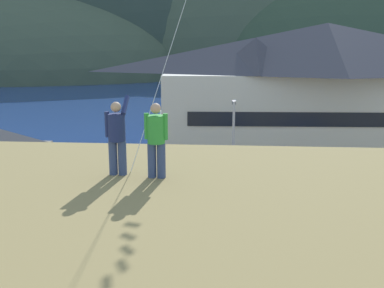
# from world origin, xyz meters

# --- Properties ---
(ground_plane) EXTENTS (600.00, 600.00, 0.00)m
(ground_plane) POSITION_xyz_m (0.00, 0.00, 0.00)
(ground_plane) COLOR #66604C
(parking_lot_pad) EXTENTS (40.00, 20.00, 0.10)m
(parking_lot_pad) POSITION_xyz_m (0.00, 5.00, 0.05)
(parking_lot_pad) COLOR slate
(parking_lot_pad) RESTS_ON ground
(bay_water) EXTENTS (360.00, 84.00, 0.03)m
(bay_water) POSITION_xyz_m (0.00, 60.00, 0.01)
(bay_water) COLOR navy
(bay_water) RESTS_ON ground
(far_hill_east_peak) EXTENTS (145.39, 56.07, 86.23)m
(far_hill_east_peak) POSITION_xyz_m (-54.15, 119.00, 0.00)
(far_hill_east_peak) COLOR #2D3D33
(far_hill_east_peak) RESTS_ON ground
(far_hill_center_saddle) EXTENTS (149.90, 58.92, 75.20)m
(far_hill_center_saddle) POSITION_xyz_m (27.61, 119.32, 0.00)
(far_hill_center_saddle) COLOR #42513D
(far_hill_center_saddle) RESTS_ON ground
(far_hill_far_shoulder) EXTENTS (93.66, 57.26, 56.79)m
(far_hill_far_shoulder) POSITION_xyz_m (38.03, 108.71, 0.00)
(far_hill_far_shoulder) COLOR #334733
(far_hill_far_shoulder) RESTS_ON ground
(harbor_lodge) EXTENTS (28.54, 10.95, 11.18)m
(harbor_lodge) POSITION_xyz_m (9.03, 21.36, 5.92)
(harbor_lodge) COLOR beige
(harbor_lodge) RESTS_ON ground
(wharf_dock) EXTENTS (3.20, 12.70, 0.70)m
(wharf_dock) POSITION_xyz_m (-2.09, 33.22, 0.35)
(wharf_dock) COLOR #70604C
(wharf_dock) RESTS_ON ground
(moored_boat_wharfside) EXTENTS (2.61, 7.24, 2.16)m
(moored_boat_wharfside) POSITION_xyz_m (-5.58, 33.28, 0.72)
(moored_boat_wharfside) COLOR silver
(moored_boat_wharfside) RESTS_ON ground
(moored_boat_outer_mooring) EXTENTS (2.71, 7.04, 2.16)m
(moored_boat_outer_mooring) POSITION_xyz_m (1.34, 33.85, 0.72)
(moored_boat_outer_mooring) COLOR navy
(moored_boat_outer_mooring) RESTS_ON ground
(parked_car_back_row_left) EXTENTS (4.28, 2.21, 1.82)m
(parked_car_back_row_left) POSITION_xyz_m (-5.62, 5.54, 1.06)
(parked_car_back_row_left) COLOR navy
(parked_car_back_row_left) RESTS_ON parking_lot_pad
(parked_car_front_row_red) EXTENTS (4.36, 2.38, 1.82)m
(parked_car_front_row_red) POSITION_xyz_m (-2.26, -0.20, 1.06)
(parked_car_front_row_red) COLOR #B28923
(parked_car_front_row_red) RESTS_ON parking_lot_pad
(parked_car_back_row_right) EXTENTS (4.29, 2.23, 1.82)m
(parked_car_back_row_right) POSITION_xyz_m (-8.54, 0.86, 1.06)
(parked_car_back_row_right) COLOR black
(parked_car_back_row_right) RESTS_ON parking_lot_pad
(parked_car_mid_row_center) EXTENTS (4.32, 2.29, 1.82)m
(parked_car_mid_row_center) POSITION_xyz_m (2.16, 7.18, 1.06)
(parked_car_mid_row_center) COLOR navy
(parked_car_mid_row_center) RESTS_ON parking_lot_pad
(parked_car_corner_spot) EXTENTS (4.20, 2.06, 1.82)m
(parked_car_corner_spot) POSITION_xyz_m (2.71, 0.82, 1.06)
(parked_car_corner_spot) COLOR navy
(parked_car_corner_spot) RESTS_ON parking_lot_pad
(parking_light_pole) EXTENTS (0.24, 0.78, 6.00)m
(parking_light_pole) POSITION_xyz_m (1.37, 10.56, 3.62)
(parking_light_pole) COLOR #ADADB2
(parking_light_pole) RESTS_ON parking_lot_pad
(person_kite_flyer) EXTENTS (0.51, 0.66, 1.86)m
(person_kite_flyer) POSITION_xyz_m (-1.61, -7.76, 7.66)
(person_kite_flyer) COLOR #384770
(person_kite_flyer) RESTS_ON grassy_hill_foreground
(person_companion) EXTENTS (0.55, 0.40, 1.74)m
(person_companion) POSITION_xyz_m (-0.65, -7.94, 7.64)
(person_companion) COLOR #384770
(person_companion) RESTS_ON grassy_hill_foreground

